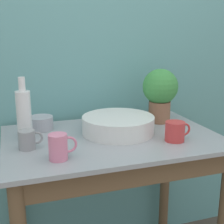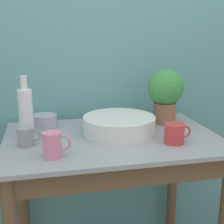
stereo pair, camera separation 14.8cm
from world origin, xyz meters
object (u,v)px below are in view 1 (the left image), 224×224
at_px(potted_plant, 160,91).
at_px(bowl_wash_large, 118,125).
at_px(bottle_tall, 24,114).
at_px(bowl_small_steel, 41,123).
at_px(mug_grey, 27,140).
at_px(mug_pink, 59,147).
at_px(mug_red, 175,131).

bearing_deg(potted_plant, bowl_wash_large, -157.66).
height_order(bottle_tall, bowl_small_steel, bottle_tall).
height_order(potted_plant, bowl_small_steel, potted_plant).
relative_size(mug_grey, mug_pink, 0.92).
height_order(bowl_wash_large, mug_red, mug_red).
relative_size(potted_plant, mug_grey, 2.82).
height_order(potted_plant, mug_grey, potted_plant).
bearing_deg(mug_pink, bowl_small_steel, 93.64).
bearing_deg(mug_red, potted_plant, 76.58).
relative_size(bowl_wash_large, bottle_tall, 1.22).
xyz_separation_m(mug_red, mug_grey, (-0.65, 0.11, -0.00)).
bearing_deg(bowl_small_steel, bowl_wash_large, -26.44).
height_order(bowl_wash_large, mug_grey, bowl_wash_large).
xyz_separation_m(potted_plant, mug_red, (-0.07, -0.31, -0.13)).
bearing_deg(potted_plant, mug_grey, -164.69).
distance_m(mug_grey, mug_pink, 0.19).
distance_m(potted_plant, bowl_wash_large, 0.33).
bearing_deg(bottle_tall, mug_pink, -68.69).
distance_m(bowl_wash_large, bottle_tall, 0.45).
distance_m(mug_red, mug_grey, 0.66).
bearing_deg(bottle_tall, bowl_small_steel, 56.72).
relative_size(potted_plant, bottle_tall, 1.01).
relative_size(bottle_tall, mug_red, 2.34).
distance_m(bowl_wash_large, mug_pink, 0.41).
height_order(potted_plant, mug_pink, potted_plant).
xyz_separation_m(mug_red, mug_pink, (-0.54, -0.05, 0.01)).
bearing_deg(bowl_small_steel, mug_grey, -107.77).
distance_m(potted_plant, bottle_tall, 0.73).
bearing_deg(mug_red, bottle_tall, 159.95).
bearing_deg(bottle_tall, mug_grey, -89.07).
relative_size(potted_plant, bowl_wash_large, 0.83).
xyz_separation_m(mug_grey, bowl_small_steel, (0.08, 0.26, -0.01)).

